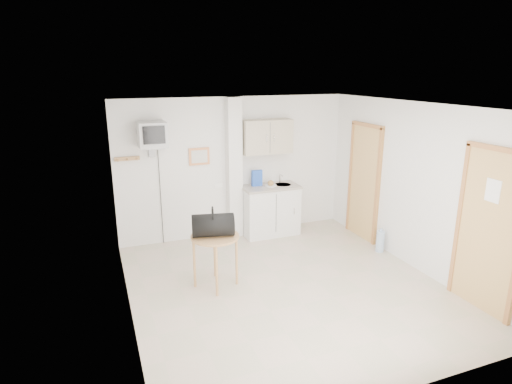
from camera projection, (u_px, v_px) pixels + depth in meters
name	position (u px, v px, depth m)	size (l,w,h in m)	color
ground	(286.00, 287.00, 6.01)	(4.50, 4.50, 0.00)	#B6AB90
room_envelope	(302.00, 178.00, 5.75)	(4.24, 4.54, 2.55)	white
kitchenette	(269.00, 191.00, 7.79)	(1.03, 0.58, 2.10)	silver
crt_television	(152.00, 135.00, 6.79)	(0.44, 0.45, 2.15)	slate
round_table	(215.00, 242.00, 5.87)	(0.67, 0.67, 0.75)	#A57549
duffel_bag	(213.00, 225.00, 5.79)	(0.62, 0.43, 0.42)	black
water_bottle	(380.00, 241.00, 7.14)	(0.13, 0.13, 0.40)	#9DB8D7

